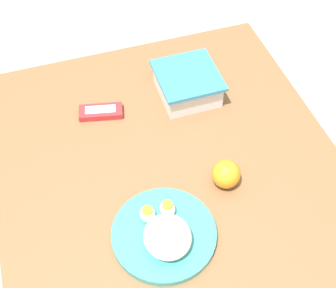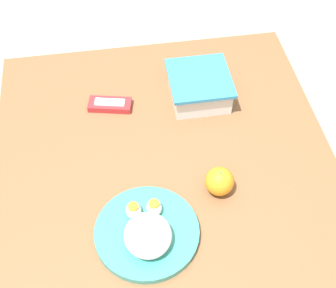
{
  "view_description": "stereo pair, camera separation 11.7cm",
  "coord_description": "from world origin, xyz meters",
  "px_view_note": "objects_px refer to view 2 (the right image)",
  "views": [
    {
      "loc": [
        0.67,
        -0.22,
        1.65
      ],
      "look_at": [
        -0.03,
        0.01,
        0.74
      ],
      "focal_mm": 50.0,
      "sensor_mm": 36.0,
      "label": 1
    },
    {
      "loc": [
        0.7,
        -0.1,
        1.65
      ],
      "look_at": [
        -0.03,
        0.01,
        0.74
      ],
      "focal_mm": 50.0,
      "sensor_mm": 36.0,
      "label": 2
    }
  ],
  "objects_px": {
    "food_container": "(199,88)",
    "rice_plate": "(147,232)",
    "orange_fruit": "(219,181)",
    "candy_bar": "(110,105)"
  },
  "relations": [
    {
      "from": "orange_fruit",
      "to": "rice_plate",
      "type": "xyz_separation_m",
      "value": [
        0.1,
        -0.18,
        -0.01
      ]
    },
    {
      "from": "food_container",
      "to": "orange_fruit",
      "type": "xyz_separation_m",
      "value": [
        0.32,
        -0.01,
        0.0
      ]
    },
    {
      "from": "food_container",
      "to": "rice_plate",
      "type": "xyz_separation_m",
      "value": [
        0.41,
        -0.2,
        -0.01
      ]
    },
    {
      "from": "food_container",
      "to": "candy_bar",
      "type": "relative_size",
      "value": 1.39
    },
    {
      "from": "orange_fruit",
      "to": "candy_bar",
      "type": "xyz_separation_m",
      "value": [
        -0.31,
        -0.24,
        -0.03
      ]
    },
    {
      "from": "food_container",
      "to": "candy_bar",
      "type": "distance_m",
      "value": 0.25
    },
    {
      "from": "orange_fruit",
      "to": "candy_bar",
      "type": "bearing_deg",
      "value": -143.1
    },
    {
      "from": "food_container",
      "to": "candy_bar",
      "type": "xyz_separation_m",
      "value": [
        0.0,
        -0.25,
        -0.02
      ]
    },
    {
      "from": "candy_bar",
      "to": "orange_fruit",
      "type": "bearing_deg",
      "value": 36.9
    },
    {
      "from": "orange_fruit",
      "to": "food_container",
      "type": "bearing_deg",
      "value": 177.41
    }
  ]
}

